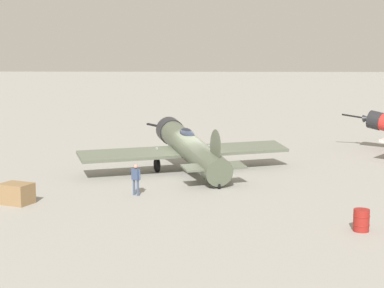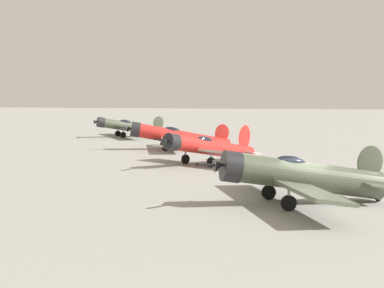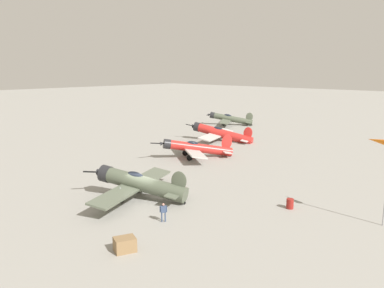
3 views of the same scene
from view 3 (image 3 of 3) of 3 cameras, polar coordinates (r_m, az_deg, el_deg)
name	(u,v)px [view 3 (image 3 of 3)]	position (r m, az deg, el deg)	size (l,w,h in m)	color
ground_plane	(144,199)	(38.36, -6.91, -7.85)	(400.00, 400.00, 0.00)	gray
airplane_foreground	(139,183)	(38.14, -7.64, -5.59)	(12.55, 9.70, 3.18)	#4C5442
airplane_mid_apron	(196,148)	(54.78, 0.53, -0.55)	(10.49, 9.90, 3.27)	red
airplane_far_line	(221,133)	(67.72, 4.12, 1.53)	(11.51, 11.75, 3.41)	red
airplane_outer_stand	(229,119)	(86.91, 5.39, 3.64)	(12.31, 9.65, 2.91)	#4C5442
ground_crew_mechanic	(163,211)	(32.56, -4.12, -9.49)	(0.49, 0.44, 1.57)	#384766
equipment_crate	(125,244)	(28.17, -9.60, -14.01)	(1.72, 1.54, 0.97)	olive
fuel_drum	(290,204)	(36.58, 13.86, -8.30)	(0.67, 0.67, 0.89)	maroon
windsock_mast	(379,145)	(34.44, 25.28, -0.13)	(1.36, 2.19, 6.89)	gray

